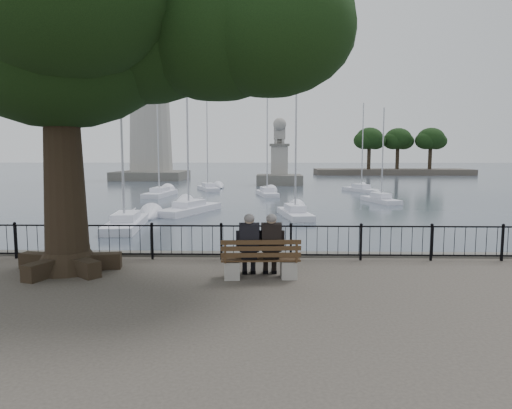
{
  "coord_description": "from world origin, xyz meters",
  "views": [
    {
      "loc": [
        0.29,
        -10.38,
        3.03
      ],
      "look_at": [
        0.0,
        2.5,
        1.6
      ],
      "focal_mm": 32.0,
      "sensor_mm": 36.0,
      "label": 1
    }
  ],
  "objects_px": {
    "bench": "(261,264)",
    "lighthouse": "(150,92)",
    "person_left": "(249,248)",
    "person_right": "(271,248)",
    "lion_monument": "(279,168)",
    "tree": "(96,16)"
  },
  "relations": [
    {
      "from": "tree",
      "to": "lion_monument",
      "type": "distance_m",
      "value": 49.24
    },
    {
      "from": "bench",
      "to": "tree",
      "type": "distance_m",
      "value": 7.41
    },
    {
      "from": "lighthouse",
      "to": "lion_monument",
      "type": "relative_size",
      "value": 3.7
    },
    {
      "from": "tree",
      "to": "bench",
      "type": "bearing_deg",
      "value": -11.56
    },
    {
      "from": "bench",
      "to": "lighthouse",
      "type": "distance_m",
      "value": 65.31
    },
    {
      "from": "person_right",
      "to": "lighthouse",
      "type": "bearing_deg",
      "value": 106.69
    },
    {
      "from": "person_right",
      "to": "lighthouse",
      "type": "distance_m",
      "value": 65.19
    },
    {
      "from": "person_left",
      "to": "lighthouse",
      "type": "xyz_separation_m",
      "value": [
        -17.87,
        61.41,
        11.99
      ]
    },
    {
      "from": "tree",
      "to": "person_left",
      "type": "bearing_deg",
      "value": -11.04
    },
    {
      "from": "bench",
      "to": "person_left",
      "type": "distance_m",
      "value": 0.49
    },
    {
      "from": "person_left",
      "to": "person_right",
      "type": "xyz_separation_m",
      "value": [
        0.53,
        0.03,
        0.0
      ]
    },
    {
      "from": "person_right",
      "to": "tree",
      "type": "bearing_deg",
      "value": 170.67
    },
    {
      "from": "tree",
      "to": "person_right",
      "type": "bearing_deg",
      "value": -9.33
    },
    {
      "from": "person_left",
      "to": "lighthouse",
      "type": "height_order",
      "value": "lighthouse"
    },
    {
      "from": "lighthouse",
      "to": "bench",
      "type": "bearing_deg",
      "value": -73.55
    },
    {
      "from": "tree",
      "to": "lighthouse",
      "type": "distance_m",
      "value": 62.57
    },
    {
      "from": "bench",
      "to": "tree",
      "type": "xyz_separation_m",
      "value": [
        -4.14,
        0.85,
        6.1
      ]
    },
    {
      "from": "person_right",
      "to": "bench",
      "type": "bearing_deg",
      "value": -153.63
    },
    {
      "from": "lion_monument",
      "to": "person_right",
      "type": "bearing_deg",
      "value": -91.85
    },
    {
      "from": "bench",
      "to": "lighthouse",
      "type": "xyz_separation_m",
      "value": [
        -18.15,
        61.5,
        12.37
      ]
    },
    {
      "from": "bench",
      "to": "person_right",
      "type": "distance_m",
      "value": 0.48
    },
    {
      "from": "person_left",
      "to": "person_right",
      "type": "height_order",
      "value": "same"
    }
  ]
}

